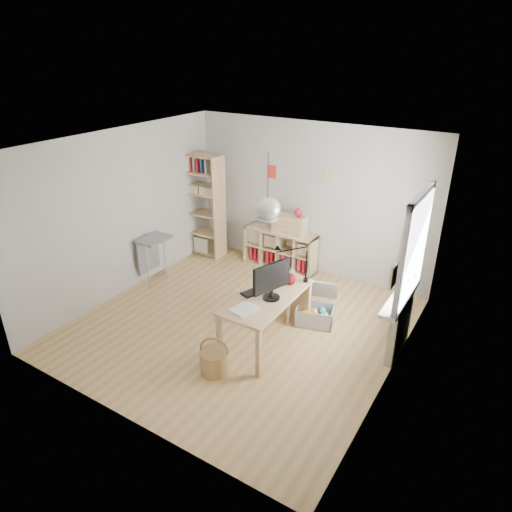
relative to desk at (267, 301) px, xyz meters
The scene contains 20 objects.
ground 0.87m from the desk, 164.74° to the left, with size 4.50×4.50×0.00m, color tan.
room_shell 1.34m from the desk, 164.74° to the left, with size 4.50×4.50×4.50m.
window_unit 2.04m from the desk, 24.12° to the left, with size 0.07×1.16×1.46m.
radiator 1.82m from the desk, 24.58° to the left, with size 0.10×0.80×0.80m, color silver.
windowsill 1.77m from the desk, 25.25° to the left, with size 0.22×1.20×0.06m, color silver.
desk is the anchor object (origin of this frame).
cube_shelf 2.48m from the desk, 114.61° to the left, with size 1.40×0.38×0.72m.
tall_bookshelf 3.27m from the desk, 142.99° to the left, with size 0.80×0.38×2.00m.
side_table 2.64m from the desk, 169.06° to the left, with size 0.40×0.55×0.85m.
chair 0.71m from the desk, 102.26° to the left, with size 0.47×0.47×0.76m.
wicker_basket 1.06m from the desk, 103.79° to the right, with size 0.38×0.38×0.52m.
storage_chest 1.03m from the desk, 65.28° to the left, with size 0.69×0.74×0.58m.
monitor 0.39m from the desk, 17.94° to the right, with size 0.25×0.58×0.52m.
keyboard 0.20m from the desk, behind, with size 0.17×0.45×0.02m, color black.
task_lamp 0.72m from the desk, 86.30° to the left, with size 0.48×0.18×0.51m.
yarn_ball 0.49m from the desk, 74.37° to the left, with size 0.17×0.17×0.17m, color #4B0A0E.
paper_tray 0.50m from the desk, 95.83° to the right, with size 0.25×0.31×0.03m, color silver.
drawer_chest 2.35m from the desk, 110.63° to the left, with size 0.60×0.27×0.34m, color beige.
red_vase 2.34m from the desk, 106.66° to the left, with size 0.14×0.14×0.16m, color #A40D26.
potted_plant 1.83m from the desk, 28.63° to the left, with size 0.33×0.28×0.36m, color #235720.
Camera 1 is at (3.26, -4.79, 3.87)m, focal length 32.00 mm.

